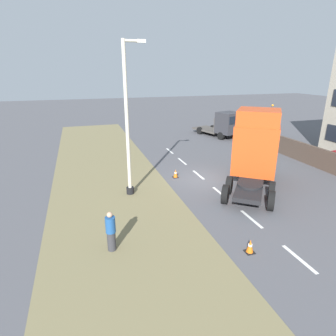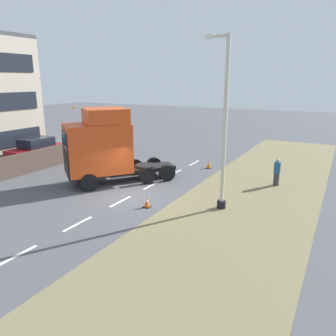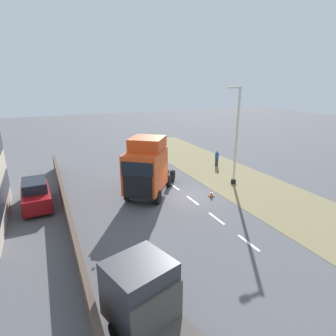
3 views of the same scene
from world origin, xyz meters
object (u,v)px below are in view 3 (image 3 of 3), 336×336
Objects in this scene: parked_car at (36,194)px; traffic_cone_lead at (212,193)px; flatbed_truck at (148,301)px; lamp_post at (236,142)px; traffic_cone_trailing at (165,165)px; lorry_cab at (147,168)px; pedestrian at (217,158)px.

parked_car is 7.72× the size of traffic_cone_lead.
flatbed_truck reaches higher than parked_car.
lamp_post is 14.30× the size of traffic_cone_lead.
lamp_post is 14.30× the size of traffic_cone_trailing.
lamp_post reaches higher than flatbed_truck.
traffic_cone_trailing is (-12.35, -4.96, -0.68)m from parked_car.
lamp_post is 8.51m from traffic_cone_trailing.
lorry_cab is 11.60× the size of traffic_cone_trailing.
flatbed_truck is (4.36, 11.77, -0.89)m from lorry_cab.
traffic_cone_lead is (-8.90, -9.61, -1.16)m from flatbed_truck.
traffic_cone_lead is 1.00× the size of traffic_cone_trailing.
traffic_cone_lead is at bearing 26.94° from lamp_post.
lorry_cab reaches higher than parked_car.
flatbed_truck is at bearing 49.69° from pedestrian.
flatbed_truck reaches higher than traffic_cone_lead.
parked_car is 16.14m from lamp_post.
lorry_cab reaches higher than traffic_cone_lead.
flatbed_truck is at bearing 42.75° from lamp_post.
traffic_cone_lead is (-4.54, 2.16, -2.05)m from lorry_cab.
flatbed_truck is at bearing 47.21° from traffic_cone_lead.
lamp_post is 6.18m from pedestrian.
lorry_cab is at bearing -25.43° from traffic_cone_lead.
pedestrian is (-17.50, -3.14, -0.14)m from parked_car.
traffic_cone_trailing is (-8.81, -18.28, -1.16)m from flatbed_truck.
lorry_cab is 10.80m from pedestrian.
lorry_cab is 12.58m from flatbed_truck.
lorry_cab is 11.60× the size of traffic_cone_lead.
flatbed_truck is 0.72× the size of lamp_post.
traffic_cone_lead is at bearing 53.51° from pedestrian.
lorry_cab is 5.43m from traffic_cone_lead.
lamp_post reaches higher than lorry_cab.
pedestrian is 2.91× the size of traffic_cone_trailing.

